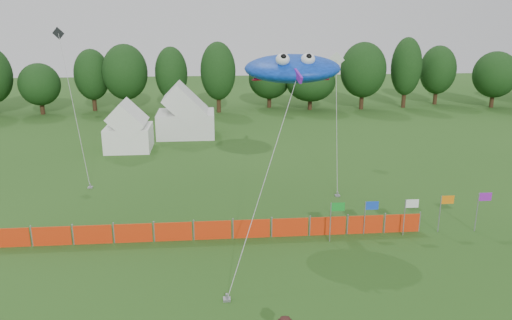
{
  "coord_description": "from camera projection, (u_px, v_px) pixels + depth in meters",
  "views": [
    {
      "loc": [
        -1.81,
        -14.15,
        11.14
      ],
      "look_at": [
        0.0,
        6.0,
        5.2
      ],
      "focal_mm": 35.0,
      "sensor_mm": 36.0,
      "label": 1
    }
  ],
  "objects": [
    {
      "name": "small_kite_dark",
      "position": [
        70.0,
        90.0,
        34.86
      ],
      "size": [
        3.32,
        6.31,
        10.26
      ],
      "color": "black",
      "rests_on": "ground"
    },
    {
      "name": "barrier_fence",
      "position": [
        213.0,
        230.0,
        25.51
      ],
      "size": [
        21.9,
        0.06,
        1.0
      ],
      "color": "red",
      "rests_on": "ground"
    },
    {
      "name": "stingray_kite",
      "position": [
        291.0,
        68.0,
        26.87
      ],
      "size": [
        7.2,
        15.8,
        9.29
      ],
      "color": "blue",
      "rests_on": "ground"
    },
    {
      "name": "tent_right",
      "position": [
        186.0,
        116.0,
        46.8
      ],
      "size": [
        5.38,
        4.3,
        3.8
      ],
      "color": "silver",
      "rests_on": "ground"
    },
    {
      "name": "small_kite_white",
      "position": [
        336.0,
        90.0,
        37.79
      ],
      "size": [
        3.04,
        11.06,
        8.27
      ],
      "color": "white",
      "rests_on": "ground"
    },
    {
      "name": "tent_left",
      "position": [
        128.0,
        130.0,
        42.14
      ],
      "size": [
        3.8,
        3.8,
        3.35
      ],
      "color": "white",
      "rests_on": "ground"
    },
    {
      "name": "flag_row",
      "position": [
        408.0,
        210.0,
        25.81
      ],
      "size": [
        8.73,
        0.79,
        2.16
      ],
      "color": "gray",
      "rests_on": "ground"
    },
    {
      "name": "treeline",
      "position": [
        240.0,
        75.0,
        58.71
      ],
      "size": [
        104.57,
        8.78,
        8.36
      ],
      "color": "#382314",
      "rests_on": "ground"
    }
  ]
}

